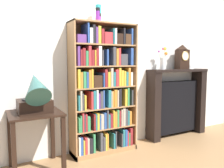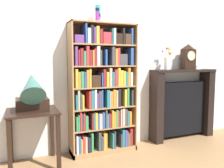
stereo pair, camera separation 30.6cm
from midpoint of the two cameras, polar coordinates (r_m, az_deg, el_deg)
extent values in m
cube|color=#997047|center=(3.11, 1.79, -17.50)|extent=(7.98, 6.40, 0.02)
cube|color=silver|center=(3.26, 2.98, 7.20)|extent=(4.98, 0.08, 2.60)
cube|color=#A87A4C|center=(2.87, -7.26, -1.62)|extent=(0.02, 0.29, 1.70)
cube|color=#A87A4C|center=(3.21, 7.73, -0.86)|extent=(0.02, 0.29, 1.70)
cube|color=brown|center=(3.14, -0.36, -0.95)|extent=(0.88, 0.01, 1.70)
cube|color=#A87A4C|center=(3.03, 0.67, 14.75)|extent=(0.88, 0.29, 0.02)
cube|color=#A87A4C|center=(3.22, 0.64, -15.88)|extent=(0.88, 0.29, 0.06)
cube|color=white|center=(3.02, -6.09, -14.50)|extent=(0.02, 0.21, 0.22)
cube|color=#2D519E|center=(3.03, -5.56, -14.49)|extent=(0.03, 0.21, 0.22)
cube|color=gold|center=(3.06, -5.12, -14.69)|extent=(0.02, 0.24, 0.18)
cube|color=#C63338|center=(3.06, -4.58, -14.39)|extent=(0.03, 0.24, 0.21)
cube|color=#B2A893|center=(3.06, -3.99, -14.49)|extent=(0.03, 0.22, 0.20)
cube|color=black|center=(3.09, -3.35, -14.38)|extent=(0.04, 0.25, 0.19)
cube|color=#388E56|center=(3.08, -2.53, -13.96)|extent=(0.03, 0.21, 0.24)
cube|color=#424247|center=(3.12, -0.79, -13.69)|extent=(0.03, 0.23, 0.24)
cube|color=#424247|center=(3.13, -0.02, -14.17)|extent=(0.03, 0.21, 0.18)
cube|color=gold|center=(3.14, 0.46, -13.81)|extent=(0.02, 0.21, 0.21)
cube|color=orange|center=(3.16, 0.77, -13.63)|extent=(0.02, 0.24, 0.22)
cube|color=teal|center=(3.18, 2.55, -13.64)|extent=(0.02, 0.20, 0.20)
cube|color=#424247|center=(3.19, 3.00, -13.36)|extent=(0.02, 0.19, 0.23)
cube|color=#424247|center=(3.25, 4.43, -13.44)|extent=(0.02, 0.22, 0.18)
cube|color=teal|center=(3.25, 4.89, -12.97)|extent=(0.03, 0.22, 0.23)
cube|color=#2D519E|center=(3.26, 5.52, -12.95)|extent=(0.03, 0.21, 0.23)
cube|color=#C63338|center=(3.29, 5.87, -13.01)|extent=(0.02, 0.23, 0.20)
cube|color=#388E56|center=(3.30, 6.26, -13.17)|extent=(0.02, 0.23, 0.18)
cube|color=maroon|center=(3.29, 6.86, -12.67)|extent=(0.04, 0.20, 0.24)
cube|color=#A87A4C|center=(3.12, 0.64, -10.59)|extent=(0.84, 0.27, 0.02)
cube|color=#388E56|center=(2.95, -6.21, -9.54)|extent=(0.02, 0.24, 0.18)
cube|color=#388E56|center=(2.95, -5.71, -9.35)|extent=(0.02, 0.22, 0.20)
cube|color=#C63338|center=(2.96, -5.28, -9.00)|extent=(0.02, 0.23, 0.23)
cube|color=#424247|center=(2.95, -4.79, -9.22)|extent=(0.02, 0.20, 0.21)
cube|color=#C63338|center=(2.97, -4.48, -9.04)|extent=(0.02, 0.24, 0.22)
cube|color=#388E56|center=(2.98, -3.86, -9.37)|extent=(0.04, 0.22, 0.18)
cube|color=maroon|center=(2.99, -2.37, -9.10)|extent=(0.02, 0.20, 0.20)
cube|color=teal|center=(3.01, -2.00, -9.02)|extent=(0.02, 0.21, 0.20)
cube|color=gold|center=(3.01, -1.48, -8.95)|extent=(0.03, 0.20, 0.21)
cube|color=#2D519E|center=(3.02, -1.01, -9.15)|extent=(0.02, 0.20, 0.18)
cube|color=#B2A893|center=(3.03, -0.47, -8.99)|extent=(0.04, 0.20, 0.19)
cube|color=#2D519E|center=(3.04, 0.29, -8.80)|extent=(0.03, 0.19, 0.21)
cube|color=#424247|center=(3.07, 0.70, -8.37)|extent=(0.02, 0.24, 0.24)
cube|color=teal|center=(3.08, 1.25, -8.92)|extent=(0.02, 0.21, 0.18)
cube|color=maroon|center=(3.10, 1.75, -8.75)|extent=(0.03, 0.23, 0.19)
cube|color=gold|center=(3.10, 2.37, -8.36)|extent=(0.02, 0.21, 0.23)
cube|color=orange|center=(3.11, 2.85, -8.49)|extent=(0.04, 0.22, 0.21)
cube|color=#388E56|center=(3.14, 3.35, -8.20)|extent=(0.03, 0.24, 0.23)
cube|color=maroon|center=(3.14, 3.89, -8.33)|extent=(0.02, 0.22, 0.21)
cube|color=#B2A893|center=(3.16, 4.31, -8.10)|extent=(0.02, 0.23, 0.23)
cube|color=#B2A893|center=(3.18, 4.87, -7.94)|extent=(0.04, 0.24, 0.24)
cube|color=#424247|center=(3.19, 5.50, -7.98)|extent=(0.03, 0.23, 0.22)
cube|color=teal|center=(3.21, 6.07, -8.20)|extent=(0.02, 0.22, 0.20)
cube|color=orange|center=(3.21, 6.68, -8.24)|extent=(0.03, 0.20, 0.19)
cube|color=#A87A4C|center=(3.06, 0.65, -5.71)|extent=(0.84, 0.27, 0.02)
cube|color=teal|center=(2.88, -6.21, -4.39)|extent=(0.02, 0.22, 0.18)
cube|color=#B2A893|center=(2.89, -5.73, -3.80)|extent=(0.02, 0.23, 0.24)
cube|color=#424247|center=(2.89, -5.13, -4.18)|extent=(0.02, 0.19, 0.20)
cube|color=gold|center=(2.91, -4.72, -4.31)|extent=(0.02, 0.22, 0.18)
cube|color=#C63338|center=(2.93, -3.02, -3.84)|extent=(0.03, 0.21, 0.22)
cube|color=teal|center=(2.93, -2.33, -3.73)|extent=(0.04, 0.20, 0.23)
cube|color=white|center=(2.94, -1.64, -3.63)|extent=(0.02, 0.19, 0.24)
cube|color=#663884|center=(2.98, -1.35, -3.94)|extent=(0.02, 0.24, 0.19)
cube|color=#424247|center=(2.97, -0.60, -3.73)|extent=(0.04, 0.20, 0.22)
cube|color=#2D519E|center=(3.00, -0.22, -3.54)|extent=(0.02, 0.24, 0.23)
cube|color=teal|center=(3.01, 1.38, -3.51)|extent=(0.04, 0.20, 0.23)
cube|color=#B2A893|center=(3.04, 1.77, -3.60)|extent=(0.02, 0.23, 0.21)
cube|color=orange|center=(3.04, 2.28, -3.61)|extent=(0.02, 0.20, 0.21)
cube|color=orange|center=(3.05, 2.87, -3.39)|extent=(0.04, 0.21, 0.23)
cube|color=#B2A893|center=(3.08, 3.33, -3.39)|extent=(0.02, 0.24, 0.22)
cube|color=black|center=(3.08, 4.10, -3.27)|extent=(0.03, 0.19, 0.23)
cube|color=gold|center=(3.13, 5.47, -3.23)|extent=(0.03, 0.21, 0.22)
cube|color=#388E56|center=(3.14, 6.05, -3.04)|extent=(0.03, 0.22, 0.24)
cube|color=#424247|center=(3.17, 7.13, -3.26)|extent=(0.02, 0.20, 0.21)
cube|color=#A87A4C|center=(3.01, 0.65, -0.67)|extent=(0.84, 0.27, 0.02)
cube|color=gold|center=(2.86, -6.26, 1.44)|extent=(0.03, 0.24, 0.23)
cube|color=orange|center=(2.85, -5.49, 1.08)|extent=(0.03, 0.19, 0.19)
cube|color=#388E56|center=(2.88, -4.88, 1.19)|extent=(0.04, 0.23, 0.20)
cube|color=#2D519E|center=(2.89, -4.20, 1.16)|extent=(0.02, 0.23, 0.19)
cube|color=orange|center=(2.88, -3.45, 1.38)|extent=(0.03, 0.19, 0.22)
cube|color=gold|center=(2.91, -3.00, 1.53)|extent=(0.02, 0.24, 0.23)
cube|color=#382316|center=(2.91, -1.43, 0.75)|extent=(0.11, 0.18, 0.15)
cube|color=#2D519E|center=(2.97, -0.21, 1.16)|extent=(0.02, 0.24, 0.18)
cube|color=maroon|center=(2.98, 0.37, 1.58)|extent=(0.03, 0.24, 0.22)
cube|color=gold|center=(2.98, 1.25, 1.27)|extent=(0.03, 0.21, 0.19)
cube|color=#B2A893|center=(3.01, 1.84, 1.78)|extent=(0.03, 0.24, 0.24)
cube|color=teal|center=(3.02, 2.56, 1.29)|extent=(0.03, 0.22, 0.19)
cube|color=#C63338|center=(3.04, 3.24, 1.61)|extent=(0.04, 0.22, 0.22)
cube|color=gold|center=(3.06, 3.92, 1.82)|extent=(0.03, 0.22, 0.24)
cube|color=gold|center=(3.06, 4.69, 1.52)|extent=(0.04, 0.19, 0.21)
cube|color=gold|center=(3.08, 5.32, 1.45)|extent=(0.03, 0.19, 0.20)
cube|color=teal|center=(3.10, 5.84, 1.35)|extent=(0.03, 0.20, 0.18)
cube|color=orange|center=(3.12, 6.28, 1.88)|extent=(0.03, 0.23, 0.24)
cube|color=white|center=(3.15, 6.83, 1.37)|extent=(0.03, 0.23, 0.18)
cube|color=#A87A4C|center=(3.00, 0.66, 4.48)|extent=(0.84, 0.27, 0.02)
cube|color=#663884|center=(2.85, -6.33, 6.87)|extent=(0.03, 0.24, 0.23)
cube|color=maroon|center=(2.85, -5.60, 6.50)|extent=(0.02, 0.22, 0.19)
cube|color=maroon|center=(2.86, -4.93, 6.68)|extent=(0.03, 0.21, 0.21)
cube|color=#388E56|center=(2.86, -4.18, 6.37)|extent=(0.03, 0.19, 0.18)
cube|color=#C63338|center=(2.89, -3.57, 6.96)|extent=(0.03, 0.22, 0.24)
cube|color=maroon|center=(2.90, -2.84, 6.49)|extent=(0.03, 0.23, 0.19)
cube|color=gold|center=(2.92, -2.29, 6.48)|extent=(0.02, 0.25, 0.19)
cube|color=maroon|center=(2.92, -1.70, 6.68)|extent=(0.03, 0.22, 0.21)
cube|color=white|center=(2.93, -1.01, 6.96)|extent=(0.04, 0.22, 0.24)
cube|color=#424247|center=(2.94, -0.33, 6.51)|extent=(0.02, 0.21, 0.19)
cube|color=#2D519E|center=(2.97, 0.89, 6.59)|extent=(0.02, 0.21, 0.20)
cube|color=#424247|center=(3.01, 2.56, 6.88)|extent=(0.04, 0.22, 0.23)
cube|color=orange|center=(3.04, 3.21, 6.69)|extent=(0.03, 0.24, 0.22)
cube|color=#C63338|center=(3.04, 3.90, 6.74)|extent=(0.03, 0.21, 0.22)
cube|color=#424247|center=(3.06, 5.20, 6.03)|extent=(0.10, 0.18, 0.15)
cube|color=#2D519E|center=(3.14, 6.90, 6.73)|extent=(0.04, 0.24, 0.23)
cube|color=#A87A4C|center=(3.00, 0.67, 9.65)|extent=(0.84, 0.27, 0.02)
cube|color=#663884|center=(2.84, -5.37, 11.01)|extent=(0.11, 0.17, 0.10)
cube|color=#2D519E|center=(2.90, -3.93, 12.29)|extent=(0.02, 0.23, 0.24)
cube|color=white|center=(2.90, -3.18, 11.75)|extent=(0.04, 0.21, 0.18)
cube|color=black|center=(2.92, -2.47, 12.11)|extent=(0.03, 0.21, 0.22)
cube|color=#663884|center=(2.95, -1.91, 11.81)|extent=(0.03, 0.25, 0.20)
cube|color=gold|center=(2.95, -1.20, 11.94)|extent=(0.04, 0.23, 0.21)
cube|color=maroon|center=(2.96, -0.31, 11.62)|extent=(0.04, 0.21, 0.18)
cube|color=#C63338|center=(2.98, 1.24, 11.25)|extent=(0.11, 0.19, 0.14)
cube|color=teal|center=(3.03, 2.35, 11.63)|extent=(0.02, 0.23, 0.20)
cube|color=white|center=(3.04, 2.87, 11.63)|extent=(0.03, 0.23, 0.20)
cube|color=black|center=(3.06, 3.94, 11.00)|extent=(0.09, 0.22, 0.14)
cube|color=black|center=(3.08, 5.20, 11.61)|extent=(0.02, 0.19, 0.21)
cube|color=#472D1C|center=(3.10, 6.29, 10.93)|extent=(0.08, 0.17, 0.14)
cube|color=#2D519E|center=(3.14, 7.13, 11.51)|extent=(0.02, 0.20, 0.21)
cylinder|color=pink|center=(3.05, -0.51, 15.91)|extent=(0.07, 0.07, 0.11)
cylinder|color=yellow|center=(3.05, -0.53, 16.27)|extent=(0.07, 0.07, 0.11)
cylinder|color=purple|center=(3.06, -0.53, 16.64)|extent=(0.07, 0.07, 0.11)
cylinder|color=white|center=(3.06, -0.55, 16.99)|extent=(0.07, 0.07, 0.11)
cylinder|color=black|center=(3.06, -0.52, 17.36)|extent=(0.07, 0.07, 0.11)
cylinder|color=yellow|center=(3.07, -0.51, 17.71)|extent=(0.07, 0.07, 0.11)
cylinder|color=#28B2B7|center=(3.07, -0.51, 18.07)|extent=(0.07, 0.07, 0.11)
cube|color=black|center=(2.70, -16.17, -6.60)|extent=(0.55, 0.53, 0.02)
cube|color=black|center=(2.56, -20.98, -15.19)|extent=(0.04, 0.04, 0.64)
cube|color=black|center=(2.61, -9.83, -14.44)|extent=(0.04, 0.04, 0.64)
cube|color=black|center=(3.00, -21.27, -12.07)|extent=(0.04, 0.04, 0.64)
cube|color=black|center=(3.05, -11.84, -11.52)|extent=(0.04, 0.04, 0.64)
cube|color=black|center=(2.69, -16.21, -4.91)|extent=(0.35, 0.30, 0.14)
cylinder|color=black|center=(2.68, -16.26, -3.31)|extent=(0.26, 0.26, 0.01)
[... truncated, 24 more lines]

